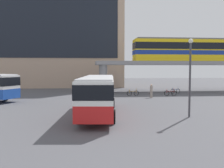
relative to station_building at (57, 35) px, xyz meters
The scene contains 10 objects.
ground_plane 24.67m from the station_building, 72.03° to the right, with size 120.00×120.00×0.00m, color #515156.
station_building is the anchor object (origin of this frame).
elevated_platform 28.50m from the station_building, 27.60° to the right, with size 33.71×5.80×5.03m.
train 28.02m from the station_building, 27.58° to the right, with size 21.10×2.96×3.84m.
bus_main 34.61m from the station_building, 77.26° to the right, with size 3.58×11.23×3.22m.
bicycle_red 28.42m from the station_building, 46.49° to the right, with size 1.79×0.16×1.04m.
bicycle_blue 27.82m from the station_building, 39.17° to the right, with size 1.71×0.63×1.04m.
bicycle_orange 25.01m from the station_building, 55.54° to the right, with size 1.77×0.36×1.04m.
pedestrian_near_building 27.86m from the station_building, 55.19° to the right, with size 0.44×0.48×1.79m.
lamp_post 37.81m from the station_building, 66.80° to the right, with size 0.36×0.36×6.24m.
Camera 1 is at (-0.22, -21.73, 3.94)m, focal length 39.09 mm.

